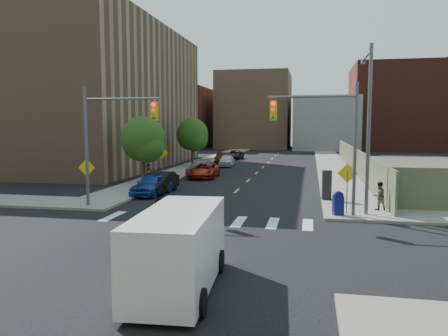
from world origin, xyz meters
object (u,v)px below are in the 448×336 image
at_px(parked_car_red, 204,170).
at_px(parked_car_black, 159,182).
at_px(parked_car_grey, 234,155).
at_px(cargo_van, 180,246).
at_px(mailbox, 338,203).
at_px(pedestrian_west, 149,173).
at_px(parked_car_white, 227,161).
at_px(parked_car_maroon, 223,158).
at_px(parked_car_blue, 152,184).
at_px(payphone, 327,185).
at_px(pedestrian_east, 379,196).
at_px(parked_car_silver, 201,167).
at_px(black_sedan, 158,226).

bearing_deg(parked_car_red, parked_car_black, -99.18).
xyz_separation_m(parked_car_grey, cargo_van, (6.69, -47.69, 0.64)).
distance_m(parked_car_red, mailbox, 18.65).
bearing_deg(pedestrian_west, cargo_van, -143.26).
height_order(parked_car_white, parked_car_maroon, parked_car_white).
height_order(parked_car_blue, payphone, payphone).
relative_size(parked_car_grey, pedestrian_east, 2.86).
relative_size(parked_car_grey, pedestrian_west, 2.92).
distance_m(parked_car_white, cargo_van, 37.40).
distance_m(parked_car_silver, black_sedan, 24.59).
bearing_deg(parked_car_silver, pedestrian_east, -44.98).
xyz_separation_m(parked_car_white, parked_car_grey, (-1.00, 10.73, -0.07)).
xyz_separation_m(cargo_van, pedestrian_east, (7.54, 12.88, -0.33)).
bearing_deg(cargo_van, mailbox, 60.92).
distance_m(parked_car_white, parked_car_grey, 10.78).
height_order(parked_car_black, payphone, payphone).
relative_size(payphone, pedestrian_east, 1.19).
bearing_deg(cargo_van, black_sedan, 113.37).
bearing_deg(pedestrian_east, parked_car_red, -63.07).
bearing_deg(mailbox, parked_car_black, 135.70).
distance_m(parked_car_maroon, payphone, 28.01).
height_order(parked_car_grey, cargo_van, cargo_van).
distance_m(black_sedan, mailbox, 9.99).
bearing_deg(pedestrian_west, black_sedan, -144.36).
xyz_separation_m(parked_car_black, parked_car_silver, (0.11, 11.55, -0.05)).
bearing_deg(parked_car_blue, parked_car_silver, 93.33).
bearing_deg(black_sedan, parked_car_silver, 98.30).
relative_size(parked_car_blue, parked_car_maroon, 1.06).
bearing_deg(parked_car_black, mailbox, -25.50).
bearing_deg(payphone, parked_car_blue, 169.98).
bearing_deg(parked_car_grey, parked_car_blue, -87.60).
bearing_deg(parked_car_grey, parked_car_maroon, -89.78).
bearing_deg(parked_car_white, payphone, -68.26).
xyz_separation_m(cargo_van, mailbox, (5.24, 11.04, -0.50)).
bearing_deg(cargo_van, payphone, 69.26).
bearing_deg(black_sedan, payphone, 55.72).
height_order(parked_car_red, cargo_van, cargo_van).
relative_size(parked_car_blue, cargo_van, 0.80).
relative_size(parked_car_red, parked_car_silver, 1.04).
relative_size(cargo_van, pedestrian_east, 3.44).
height_order(parked_car_blue, parked_car_black, parked_car_black).
xyz_separation_m(parked_car_maroon, payphone, (11.80, -25.40, 0.41)).
distance_m(parked_car_silver, pedestrian_west, 8.00).
relative_size(parked_car_blue, parked_car_grey, 0.97).
distance_m(parked_car_silver, parked_car_maroon, 12.42).
xyz_separation_m(parked_car_red, payphone, (10.50, -10.46, 0.39)).
xyz_separation_m(parked_car_blue, parked_car_maroon, (-0.08, 25.01, -0.07)).
bearing_deg(cargo_van, parked_car_blue, 109.55).
xyz_separation_m(parked_car_maroon, mailbox, (12.23, -30.05, 0.09)).
bearing_deg(parked_car_silver, parked_car_white, 86.38).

